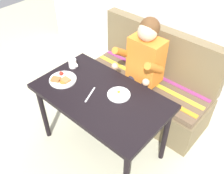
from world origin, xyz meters
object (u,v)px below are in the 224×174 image
Objects in this scene: couch at (147,87)px; person at (142,64)px; plate_eggs at (119,94)px; coffee_mug at (73,63)px; knife at (90,95)px; plate_breakfast at (62,79)px; table at (101,101)px.

couch is 0.45m from person.
coffee_mug is (-0.61, 0.01, 0.04)m from plate_eggs.
plate_eggs is at bearing -79.39° from couch.
knife is (-0.19, -0.16, -0.01)m from plate_eggs.
plate_breakfast is 2.15× the size of coffee_mug.
person reaches higher than table.
person is at bearing 62.39° from knife.
couch is (0.00, 0.76, -0.32)m from table.
coffee_mug is at bearing 166.89° from table.
plate_breakfast is 0.33m from knife.
table is 0.83× the size of couch.
person is (0.01, 0.59, 0.09)m from table.
table is 4.73× the size of plate_breakfast.
plate_breakfast reaches higher than table.
plate_eggs is (0.12, -0.67, 0.41)m from couch.
table is 0.83m from couch.
person is 4.78× the size of plate_breakfast.
table is 0.60m from person.
coffee_mug is at bearing -135.94° from person.
couch is 1.03m from plate_breakfast.
couch is at bearing 100.61° from plate_eggs.
couch is 1.19× the size of person.
table is at bearing 13.40° from plate_breakfast.
knife is at bearing -139.60° from plate_eggs.
coffee_mug reaches higher than plate_breakfast.
table is 0.52m from coffee_mug.
knife is (-0.07, -0.06, 0.08)m from table.
person reaches higher than plate_breakfast.
plate_breakfast is at bearing -159.71° from plate_eggs.
couch is 0.92m from knife.
knife reaches higher than table.
plate_eggs reaches higher than knife.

